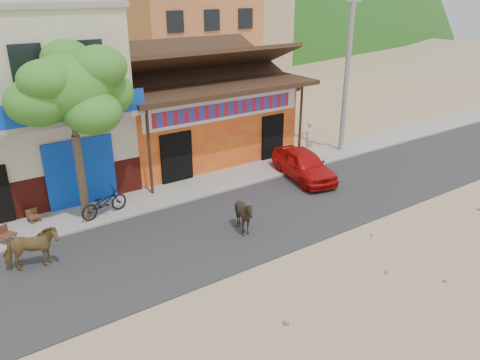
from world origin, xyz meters
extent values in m
plane|color=#9E825B|center=(0.00, 0.00, 0.00)|extent=(120.00, 120.00, 0.00)
cube|color=#28282B|center=(0.00, 2.50, 0.02)|extent=(60.00, 5.00, 0.04)
cube|color=gray|center=(0.00, 6.00, 0.06)|extent=(60.00, 2.00, 0.12)
cube|color=orange|center=(2.00, 10.00, 1.80)|extent=(8.00, 6.00, 3.60)
cube|color=beige|center=(-5.50, 10.00, 3.50)|extent=(7.00, 6.00, 7.00)
cube|color=#CC723F|center=(9.00, 24.00, 6.00)|extent=(9.00, 9.00, 12.00)
cube|color=tan|center=(18.00, 30.00, 5.00)|extent=(8.00, 8.00, 10.00)
cylinder|color=gray|center=(8.20, 6.00, 4.12)|extent=(0.24, 0.24, 8.00)
imported|color=brown|center=(-6.84, 3.54, 0.69)|extent=(1.64, 0.96, 1.30)
imported|color=black|center=(-0.53, 1.89, 0.66)|extent=(1.48, 1.45, 1.24)
imported|color=#BA0D0D|center=(4.26, 4.35, 0.67)|extent=(2.18, 3.91, 1.26)
imported|color=black|center=(-4.00, 5.59, 0.59)|extent=(1.90, 1.03, 0.94)
imported|color=silver|center=(6.68, 6.70, 0.88)|extent=(0.63, 0.50, 1.52)
camera|label=1|loc=(-8.46, -9.44, 7.68)|focal=35.00mm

